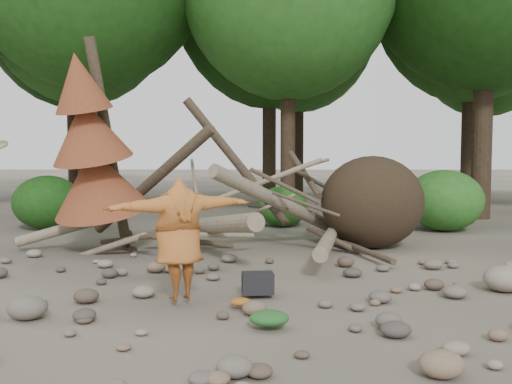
{
  "coord_description": "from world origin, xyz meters",
  "views": [
    {
      "loc": [
        0.26,
        -7.87,
        2.06
      ],
      "look_at": [
        0.15,
        1.5,
        1.4
      ],
      "focal_mm": 40.0,
      "sensor_mm": 36.0,
      "label": 1
    }
  ],
  "objects": [
    {
      "name": "ground",
      "position": [
        0.0,
        0.0,
        0.0
      ],
      "size": [
        120.0,
        120.0,
        0.0
      ],
      "primitive_type": "plane",
      "color": "#514C44",
      "rests_on": "ground"
    },
    {
      "name": "deadfall_pile",
      "position": [
        2.02,
        4.24,
        0.95
      ],
      "size": [
        8.55,
        5.24,
        3.3
      ],
      "color": "#332619",
      "rests_on": "ground"
    },
    {
      "name": "dead_conifer",
      "position": [
        -3.12,
        3.37,
        2.11
      ],
      "size": [
        2.06,
        2.16,
        4.35
      ],
      "color": "#4C3F30",
      "rests_on": "ground"
    },
    {
      "name": "bush_left",
      "position": [
        -5.5,
        7.2,
        0.72
      ],
      "size": [
        1.8,
        1.8,
        1.44
      ],
      "primitive_type": "ellipsoid",
      "color": "#1B4A13",
      "rests_on": "ground"
    },
    {
      "name": "bush_mid",
      "position": [
        0.8,
        7.8,
        0.56
      ],
      "size": [
        1.4,
        1.4,
        1.12
      ],
      "primitive_type": "ellipsoid",
      "color": "#245E1B",
      "rests_on": "ground"
    },
    {
      "name": "bush_right",
      "position": [
        5.0,
        7.0,
        0.8
      ],
      "size": [
        2.0,
        2.0,
        1.6
      ],
      "primitive_type": "ellipsoid",
      "color": "#2D6F22",
      "rests_on": "ground"
    },
    {
      "name": "frisbee_thrower",
      "position": [
        -0.86,
        -0.36,
        0.9
      ],
      "size": [
        3.39,
        1.42,
        2.14
      ],
      "color": "#B06127",
      "rests_on": "ground"
    },
    {
      "name": "backpack",
      "position": [
        0.19,
        0.08,
        0.15
      ],
      "size": [
        0.47,
        0.34,
        0.29
      ],
      "primitive_type": "cube",
      "rotation": [
        0.0,
        0.0,
        0.12
      ],
      "color": "black",
      "rests_on": "ground"
    },
    {
      "name": "cloth_green",
      "position": [
        0.33,
        -1.39,
        0.09
      ],
      "size": [
        0.47,
        0.39,
        0.17
      ],
      "primitive_type": "ellipsoid",
      "color": "#245923",
      "rests_on": "ground"
    },
    {
      "name": "cloth_orange",
      "position": [
        -0.03,
        -0.54,
        0.05
      ],
      "size": [
        0.28,
        0.23,
        0.1
      ],
      "primitive_type": "ellipsoid",
      "color": "#A25B1B",
      "rests_on": "ground"
    },
    {
      "name": "boulder_front_left",
      "position": [
        -2.64,
        -1.02,
        0.15
      ],
      "size": [
        0.49,
        0.44,
        0.29
      ],
      "primitive_type": "ellipsoid",
      "color": "#676156",
      "rests_on": "ground"
    },
    {
      "name": "boulder_front_right",
      "position": [
        1.89,
        -2.78,
        0.13
      ],
      "size": [
        0.42,
        0.38,
        0.25
      ],
      "primitive_type": "ellipsoid",
      "color": "#806A50",
      "rests_on": "ground"
    },
    {
      "name": "boulder_mid_right",
      "position": [
        3.84,
        0.46,
        0.19
      ],
      "size": [
        0.65,
        0.58,
        0.39
      ],
      "primitive_type": "ellipsoid",
      "color": "gray",
      "rests_on": "ground"
    }
  ]
}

